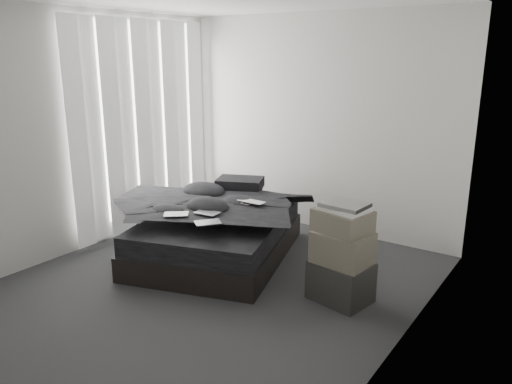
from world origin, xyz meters
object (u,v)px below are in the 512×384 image
Objects in this scene: bed at (217,245)px; box_lower at (341,281)px; laptop at (249,197)px; side_stand at (201,211)px.

box_lower is (1.54, -0.17, 0.06)m from bed.
laptop reaches higher than side_stand.
bed is 3.14× the size of side_stand.
side_stand is 1.20× the size of box_lower.
laptop is 0.61× the size of box_lower.
laptop is at bearing -15.65° from side_stand.
side_stand is (-0.90, 0.25, -0.39)m from laptop.
laptop is 1.36m from box_lower.
laptop is 1.01m from side_stand.
bed is 6.24× the size of laptop.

